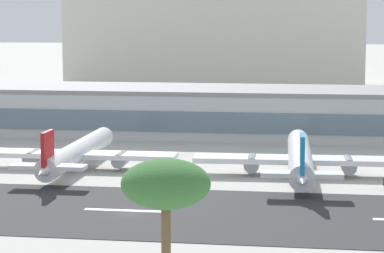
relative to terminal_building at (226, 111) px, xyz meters
name	(u,v)px	position (x,y,z in m)	size (l,w,h in m)	color
ground_plane	(130,214)	(-4.75, -80.99, -5.54)	(1400.00, 1400.00, 0.00)	#B2AFA8
runway_strip	(132,211)	(-4.75, -79.24, -5.50)	(800.00, 32.02, 0.08)	#2D2D30
runway_centreline_dash_4	(125,210)	(-5.78, -79.24, -5.45)	(12.00, 1.20, 0.01)	white
terminal_building	(226,111)	(0.00, 0.00, 0.00)	(182.96, 25.95, 11.06)	#B7BABC
distant_hotel_block	(215,29)	(-19.72, 139.39, 16.62)	(115.67, 29.99, 44.31)	beige
airliner_red_tail_gate_0	(76,154)	(-22.03, -48.56, -2.58)	(36.67, 44.46, 9.28)	white
airliner_blue_tail_gate_1	(300,159)	(18.35, -49.22, -2.42)	(37.32, 46.86, 9.78)	silver
palm_tree_0	(166,188)	(9.84, -132.35, 9.14)	(7.00, 7.00, 16.93)	brown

